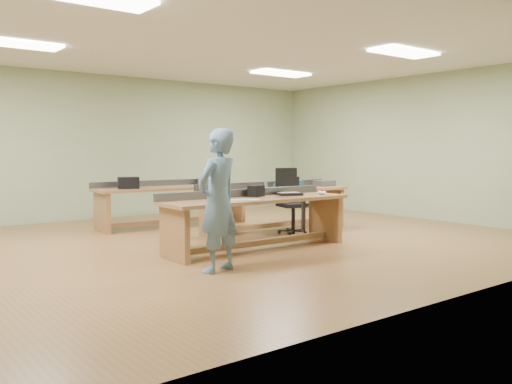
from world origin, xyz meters
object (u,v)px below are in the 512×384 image
at_px(workbench_front, 256,211).
at_px(person, 218,201).
at_px(workbench_back, 172,197).
at_px(task_chair, 292,213).
at_px(parts_bin_teal, 291,184).
at_px(camera_bag, 256,191).
at_px(workbench_mid, 274,199).
at_px(mug, 276,186).
at_px(laptop_base, 289,194).
at_px(parts_bin_grey, 324,183).
at_px(drinks_can, 266,186).

relative_size(workbench_front, person, 1.72).
bearing_deg(workbench_back, person, -108.04).
relative_size(task_chair, parts_bin_teal, 2.54).
distance_m(workbench_back, task_chair, 2.40).
bearing_deg(workbench_back, camera_bag, -88.66).
height_order(workbench_mid, person, person).
distance_m(camera_bag, mug, 1.81).
height_order(workbench_back, laptop_base, workbench_back).
xyz_separation_m(workbench_front, parts_bin_grey, (2.62, 1.25, 0.25)).
height_order(laptop_base, parts_bin_grey, parts_bin_grey).
distance_m(parts_bin_teal, mug, 0.30).
height_order(person, parts_bin_grey, person).
xyz_separation_m(workbench_front, workbench_mid, (1.40, 1.28, 0.00)).
bearing_deg(camera_bag, mug, 21.37).
height_order(camera_bag, mug, camera_bag).
height_order(camera_bag, drinks_can, camera_bag).
relative_size(workbench_front, parts_bin_teal, 7.62).
relative_size(workbench_mid, task_chair, 3.01).
distance_m(workbench_front, parts_bin_teal, 2.23).
height_order(workbench_back, person, person).
relative_size(workbench_mid, drinks_can, 25.58).
relative_size(task_chair, parts_bin_grey, 2.49).
xyz_separation_m(camera_bag, mug, (1.37, 1.19, -0.04)).
distance_m(workbench_mid, workbench_back, 1.99).
bearing_deg(workbench_mid, workbench_back, 126.59).
height_order(task_chair, parts_bin_teal, task_chair).
relative_size(person, task_chair, 1.75).
bearing_deg(person, workbench_back, -128.09).
bearing_deg(workbench_front, person, -144.35).
bearing_deg(workbench_mid, camera_bag, -138.24).
relative_size(workbench_mid, parts_bin_teal, 7.62).
xyz_separation_m(person, drinks_can, (2.49, 2.21, -0.04)).
height_order(workbench_back, task_chair, task_chair).
bearing_deg(workbench_mid, laptop_base, -119.77).
bearing_deg(laptop_base, camera_bag, -172.65).
bearing_deg(laptop_base, workbench_mid, 80.17).
height_order(workbench_front, parts_bin_grey, workbench_front).
bearing_deg(workbench_back, task_chair, -57.31).
distance_m(camera_bag, parts_bin_grey, 2.71).
height_order(workbench_mid, camera_bag, camera_bag).
xyz_separation_m(parts_bin_teal, mug, (-0.30, 0.07, -0.02)).
relative_size(camera_bag, task_chair, 0.25).
distance_m(laptop_base, camera_bag, 0.56).
bearing_deg(workbench_back, laptop_base, -77.72).
xyz_separation_m(workbench_front, parts_bin_teal, (1.80, 1.29, 0.26)).
bearing_deg(person, parts_bin_grey, -168.12).
bearing_deg(task_chair, parts_bin_teal, 64.90).
relative_size(laptop_base, camera_bag, 1.44).
bearing_deg(mug, task_chair, -100.61).
height_order(parts_bin_teal, parts_bin_grey, parts_bin_teal).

